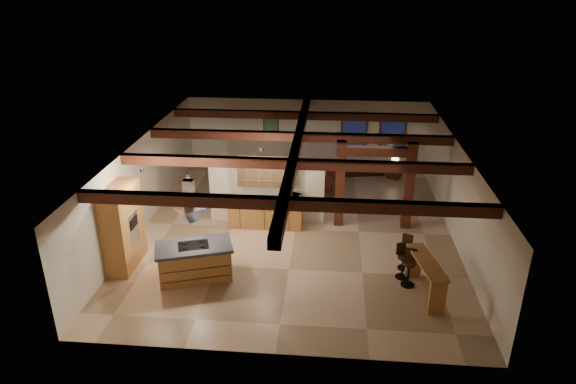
% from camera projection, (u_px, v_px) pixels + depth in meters
% --- Properties ---
extents(ground, '(12.00, 12.00, 0.00)m').
position_uv_depth(ground, '(296.00, 229.00, 16.84)').
color(ground, tan).
rests_on(ground, ground).
extents(room_walls, '(12.00, 12.00, 12.00)m').
position_uv_depth(room_walls, '(296.00, 179.00, 16.13)').
color(room_walls, beige).
rests_on(room_walls, ground).
extents(ceiling_beams, '(10.00, 12.00, 0.28)m').
position_uv_depth(ceiling_beams, '(296.00, 149.00, 15.75)').
color(ceiling_beams, '#3C160F').
rests_on(ceiling_beams, room_walls).
extents(timber_posts, '(2.50, 0.30, 2.90)m').
position_uv_depth(timber_posts, '(375.00, 176.00, 16.40)').
color(timber_posts, '#3C160F').
rests_on(timber_posts, ground).
extents(partition_wall, '(3.80, 0.18, 2.20)m').
position_uv_depth(partition_wall, '(267.00, 191.00, 16.94)').
color(partition_wall, beige).
rests_on(partition_wall, ground).
extents(pantry_cabinet, '(0.67, 1.60, 2.40)m').
position_uv_depth(pantry_cabinet, '(123.00, 227.00, 14.37)').
color(pantry_cabinet, '#A96736').
rests_on(pantry_cabinet, ground).
extents(back_counter, '(2.50, 0.66, 0.94)m').
position_uv_depth(back_counter, '(266.00, 213.00, 16.84)').
color(back_counter, '#A96736').
rests_on(back_counter, ground).
extents(upper_display_cabinet, '(1.80, 0.36, 0.95)m').
position_uv_depth(upper_display_cabinet, '(266.00, 172.00, 16.47)').
color(upper_display_cabinet, '#A96736').
rests_on(upper_display_cabinet, partition_wall).
extents(range_hood, '(1.10, 1.10, 1.40)m').
position_uv_depth(range_hood, '(191.00, 219.00, 13.50)').
color(range_hood, silver).
rests_on(range_hood, room_walls).
extents(back_windows, '(2.70, 0.07, 1.70)m').
position_uv_depth(back_windows, '(373.00, 134.00, 21.44)').
color(back_windows, '#3C160F').
rests_on(back_windows, room_walls).
extents(framed_art, '(0.65, 0.05, 0.85)m').
position_uv_depth(framed_art, '(271.00, 127.00, 21.71)').
color(framed_art, '#3C160F').
rests_on(framed_art, room_walls).
extents(recessed_cans, '(3.16, 2.46, 0.03)m').
position_uv_depth(recessed_cans, '(199.00, 165.00, 14.14)').
color(recessed_cans, silver).
rests_on(recessed_cans, room_walls).
extents(kitchen_island, '(2.28, 1.67, 1.02)m').
position_uv_depth(kitchen_island, '(195.00, 261.00, 14.01)').
color(kitchen_island, '#A96736').
rests_on(kitchen_island, ground).
extents(dining_table, '(1.93, 1.26, 0.64)m').
position_uv_depth(dining_table, '(312.00, 189.00, 19.11)').
color(dining_table, '#3F170F').
rests_on(dining_table, ground).
extents(sofa, '(2.06, 1.13, 0.57)m').
position_uv_depth(sofa, '(360.00, 167.00, 21.33)').
color(sofa, black).
rests_on(sofa, ground).
extents(microwave, '(0.56, 0.46, 0.27)m').
position_uv_depth(microwave, '(293.00, 198.00, 16.52)').
color(microwave, '#B9BABE').
rests_on(microwave, back_counter).
extents(bar_counter, '(0.84, 1.95, 1.00)m').
position_uv_depth(bar_counter, '(426.00, 272.00, 13.21)').
color(bar_counter, '#A96736').
rests_on(bar_counter, ground).
extents(side_table, '(0.64, 0.64, 0.61)m').
position_uv_depth(side_table, '(394.00, 171.00, 20.89)').
color(side_table, '#3C160F').
rests_on(side_table, ground).
extents(table_lamp, '(0.30, 0.30, 0.36)m').
position_uv_depth(table_lamp, '(395.00, 158.00, 20.67)').
color(table_lamp, black).
rests_on(table_lamp, side_table).
extents(bar_stool_a, '(0.37, 0.39, 1.05)m').
position_uv_depth(bar_stool_a, '(409.00, 267.00, 13.67)').
color(bar_stool_a, black).
rests_on(bar_stool_a, ground).
extents(bar_stool_b, '(0.37, 0.39, 1.01)m').
position_uv_depth(bar_stool_b, '(402.00, 261.00, 14.02)').
color(bar_stool_b, black).
rests_on(bar_stool_b, ground).
extents(bar_stool_c, '(0.38, 0.39, 1.02)m').
position_uv_depth(bar_stool_c, '(406.00, 252.00, 14.44)').
color(bar_stool_c, black).
rests_on(bar_stool_c, ground).
extents(dining_chairs, '(1.96, 1.96, 1.08)m').
position_uv_depth(dining_chairs, '(312.00, 183.00, 19.02)').
color(dining_chairs, '#3C160F').
rests_on(dining_chairs, ground).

